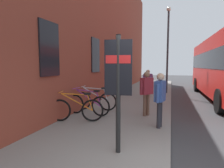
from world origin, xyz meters
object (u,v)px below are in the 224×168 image
bicycle_far_end (76,109)px  pedestrian_crossing_street (148,81)px  pedestrian_near_bus (160,95)px  transit_info_sign (118,75)px  bicycle_end_of_row (88,104)px  street_lamp (168,43)px  pedestrian_by_facade (147,89)px  bicycle_by_door (95,101)px

bicycle_far_end → pedestrian_crossing_street: pedestrian_crossing_street is taller
pedestrian_near_bus → bicycle_far_end: bearing=94.6°
pedestrian_near_bus → pedestrian_crossing_street: 5.05m
bicycle_far_end → transit_info_sign: 2.77m
bicycle_end_of_row → street_lamp: bearing=-21.6°
bicycle_far_end → pedestrian_crossing_street: size_ratio=1.10×
bicycle_end_of_row → pedestrian_near_bus: bearing=-103.8°
pedestrian_by_facade → pedestrian_crossing_street: (3.78, 0.41, -0.01)m
bicycle_end_of_row → pedestrian_by_facade: pedestrian_by_facade is taller
transit_info_sign → pedestrian_by_facade: (3.04, -0.19, -0.63)m
bicycle_far_end → bicycle_by_door: (1.59, 0.02, -0.00)m
bicycle_end_of_row → pedestrian_by_facade: bearing=-74.9°
pedestrian_near_bus → transit_info_sign: bearing=158.8°
transit_info_sign → bicycle_end_of_row: bearing=36.6°
bicycle_far_end → bicycle_end_of_row: bearing=-0.5°
bicycle_by_door → pedestrian_by_facade: pedestrian_by_facade is taller
bicycle_far_end → pedestrian_by_facade: (1.39, -2.05, 0.58)m
pedestrian_by_facade → street_lamp: (6.02, -0.55, 2.26)m
bicycle_end_of_row → transit_info_sign: bearing=-143.4°
street_lamp → transit_info_sign: bearing=175.3°
pedestrian_near_bus → street_lamp: 7.55m
pedestrian_crossing_street → street_lamp: size_ratio=0.28×
pedestrian_by_facade → street_lamp: 6.45m
pedestrian_crossing_street → bicycle_end_of_row: bearing=159.3°
pedestrian_near_bus → bicycle_by_door: bearing=62.0°
street_lamp → pedestrian_by_facade: bearing=174.7°
street_lamp → bicycle_end_of_row: bearing=158.4°
pedestrian_near_bus → pedestrian_by_facade: (1.18, 0.53, 0.00)m
bicycle_by_door → pedestrian_by_facade: bearing=-95.4°
bicycle_far_end → street_lamp: bearing=-19.4°
bicycle_by_door → pedestrian_crossing_street: pedestrian_crossing_street is taller
bicycle_end_of_row → pedestrian_near_bus: 2.71m
bicycle_far_end → street_lamp: size_ratio=0.31×
bicycle_far_end → bicycle_end_of_row: 0.84m
bicycle_far_end → pedestrian_crossing_street: (5.17, -1.64, 0.56)m
bicycle_end_of_row → pedestrian_near_bus: pedestrian_near_bus is taller
pedestrian_near_bus → pedestrian_by_facade: size_ratio=1.00×
pedestrian_by_facade → pedestrian_crossing_street: size_ratio=1.01×
bicycle_by_door → pedestrian_crossing_street: (3.58, -1.66, 0.56)m
pedestrian_crossing_street → pedestrian_by_facade: bearing=-173.8°
bicycle_by_door → pedestrian_crossing_street: bearing=-24.9°
bicycle_end_of_row → transit_info_sign: 3.33m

